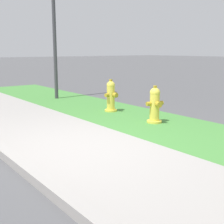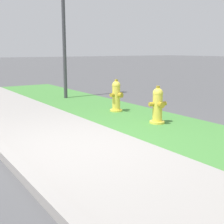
# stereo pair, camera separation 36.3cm
# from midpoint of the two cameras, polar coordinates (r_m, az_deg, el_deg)

# --- Properties ---
(ground_plane) EXTENTS (120.00, 120.00, 0.00)m
(ground_plane) POSITION_cam_midpoint_polar(r_m,az_deg,el_deg) (5.02, -7.52, -6.45)
(ground_plane) COLOR #515154
(sidewalk_pavement) EXTENTS (18.00, 2.10, 0.01)m
(sidewalk_pavement) POSITION_cam_midpoint_polar(r_m,az_deg,el_deg) (5.02, -7.53, -6.40)
(sidewalk_pavement) COLOR #9E9993
(sidewalk_pavement) RESTS_ON ground
(grass_verge) EXTENTS (18.00, 2.10, 0.01)m
(grass_verge) POSITION_cam_midpoint_polar(r_m,az_deg,el_deg) (6.28, 9.30, -2.83)
(grass_verge) COLOR #47893D
(grass_verge) RESTS_ON ground
(street_curb) EXTENTS (18.00, 0.16, 0.12)m
(street_curb) POSITION_cam_midpoint_polar(r_m,az_deg,el_deg) (4.58, -19.98, -8.02)
(street_curb) COLOR #9E9993
(street_curb) RESTS_ON ground
(fire_hydrant_across_street) EXTENTS (0.36, 0.39, 0.81)m
(fire_hydrant_across_street) POSITION_cam_midpoint_polar(r_m,az_deg,el_deg) (7.77, -1.53, 2.94)
(fire_hydrant_across_street) COLOR yellow
(fire_hydrant_across_street) RESTS_ON ground
(fire_hydrant_near_corner) EXTENTS (0.37, 0.39, 0.79)m
(fire_hydrant_near_corner) POSITION_cam_midpoint_polar(r_m,az_deg,el_deg) (6.58, 6.27, 1.27)
(fire_hydrant_near_corner) COLOR yellow
(fire_hydrant_near_corner) RESTS_ON ground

